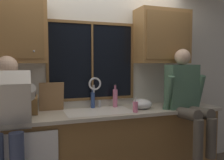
# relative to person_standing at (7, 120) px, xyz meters

# --- Properties ---
(back_wall) EXTENTS (5.38, 0.12, 2.55)m
(back_wall) POSITION_rel_person_standing_xyz_m (1.06, 0.68, 0.31)
(back_wall) COLOR silver
(back_wall) RESTS_ON floor
(window_glass) EXTENTS (1.10, 0.02, 0.95)m
(window_glass) POSITION_rel_person_standing_xyz_m (0.99, 0.61, 0.56)
(window_glass) COLOR black
(window_frame_top) EXTENTS (1.17, 0.02, 0.04)m
(window_frame_top) POSITION_rel_person_standing_xyz_m (0.99, 0.60, 1.05)
(window_frame_top) COLOR brown
(window_frame_bottom) EXTENTS (1.17, 0.02, 0.04)m
(window_frame_bottom) POSITION_rel_person_standing_xyz_m (0.99, 0.60, 0.07)
(window_frame_bottom) COLOR brown
(window_frame_left) EXTENTS (0.03, 0.02, 0.95)m
(window_frame_left) POSITION_rel_person_standing_xyz_m (0.42, 0.60, 0.56)
(window_frame_left) COLOR brown
(window_frame_right) EXTENTS (0.04, 0.02, 0.95)m
(window_frame_right) POSITION_rel_person_standing_xyz_m (1.56, 0.60, 0.56)
(window_frame_right) COLOR brown
(window_mullion_center) EXTENTS (0.02, 0.02, 0.95)m
(window_mullion_center) POSITION_rel_person_standing_xyz_m (0.99, 0.60, 0.56)
(window_mullion_center) COLOR brown
(lower_cabinet_run) EXTENTS (2.98, 0.58, 0.88)m
(lower_cabinet_run) POSITION_rel_person_standing_xyz_m (1.06, 0.33, -0.53)
(lower_cabinet_run) COLOR olive
(lower_cabinet_run) RESTS_ON floor
(countertop) EXTENTS (3.04, 0.62, 0.04)m
(countertop) POSITION_rel_person_standing_xyz_m (1.06, 0.31, -0.07)
(countertop) COLOR beige
(countertop) RESTS_ON lower_cabinet_run
(upper_cabinet_left) EXTENTS (0.73, 0.36, 0.72)m
(upper_cabinet_left) POSITION_rel_person_standing_xyz_m (0.04, 0.45, 0.89)
(upper_cabinet_left) COLOR #9E703D
(upper_cabinet_right) EXTENTS (0.73, 0.36, 0.72)m
(upper_cabinet_right) POSITION_rel_person_standing_xyz_m (1.94, 0.45, 0.89)
(upper_cabinet_right) COLOR #9E703D
(sink) EXTENTS (0.80, 0.46, 0.21)m
(sink) POSITION_rel_person_standing_xyz_m (0.99, 0.32, -0.14)
(sink) COLOR white
(sink) RESTS_ON lower_cabinet_run
(faucet) EXTENTS (0.18, 0.09, 0.40)m
(faucet) POSITION_rel_person_standing_xyz_m (1.00, 0.50, 0.21)
(faucet) COLOR silver
(faucet) RESTS_ON countertop
(person_standing) EXTENTS (0.53, 0.68, 1.58)m
(person_standing) POSITION_rel_person_standing_xyz_m (0.00, 0.00, 0.00)
(person_standing) COLOR #384260
(person_standing) RESTS_ON floor
(person_sitting_on_counter) EXTENTS (0.54, 0.60, 1.26)m
(person_sitting_on_counter) POSITION_rel_person_standing_xyz_m (2.05, 0.05, 0.14)
(person_sitting_on_counter) COLOR #595147
(person_sitting_on_counter) RESTS_ON countertop
(knife_block) EXTENTS (0.12, 0.18, 0.32)m
(knife_block) POSITION_rel_person_standing_xyz_m (0.23, 0.38, 0.06)
(knife_block) COLOR brown
(knife_block) RESTS_ON countertop
(cutting_board) EXTENTS (0.29, 0.09, 0.35)m
(cutting_board) POSITION_rel_person_standing_xyz_m (0.46, 0.54, 0.13)
(cutting_board) COLOR #997047
(cutting_board) RESTS_ON countertop
(mixing_bowl) EXTENTS (0.26, 0.26, 0.13)m
(mixing_bowl) POSITION_rel_person_standing_xyz_m (1.56, 0.30, 0.01)
(mixing_bowl) COLOR silver
(mixing_bowl) RESTS_ON countertop
(soap_dispenser) EXTENTS (0.06, 0.07, 0.18)m
(soap_dispenser) POSITION_rel_person_standing_xyz_m (1.38, 0.12, 0.02)
(soap_dispenser) COLOR pink
(soap_dispenser) RESTS_ON countertop
(bottle_green_glass) EXTENTS (0.06, 0.06, 0.30)m
(bottle_green_glass) POSITION_rel_person_standing_xyz_m (1.27, 0.51, 0.08)
(bottle_green_glass) COLOR pink
(bottle_green_glass) RESTS_ON countertop
(bottle_tall_clear) EXTENTS (0.06, 0.06, 0.27)m
(bottle_tall_clear) POSITION_rel_person_standing_xyz_m (0.98, 0.55, 0.06)
(bottle_tall_clear) COLOR #334C8C
(bottle_tall_clear) RESTS_ON countertop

